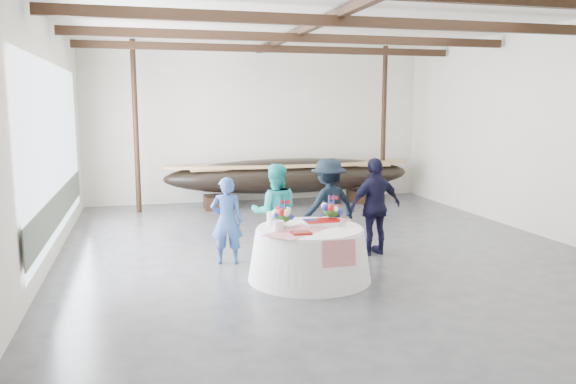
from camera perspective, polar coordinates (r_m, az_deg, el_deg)
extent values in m
cube|color=#3D3D42|center=(11.27, 3.26, -5.72)|extent=(10.00, 12.00, 0.01)
cube|color=silver|center=(16.73, -3.02, 6.84)|extent=(10.00, 0.02, 4.50)
cube|color=silver|center=(5.55, 22.81, 2.14)|extent=(10.00, 0.02, 4.50)
cube|color=silver|center=(10.52, -23.62, 4.94)|extent=(0.02, 12.00, 4.50)
cube|color=silver|center=(13.34, 24.35, 5.57)|extent=(0.02, 12.00, 4.50)
cube|color=white|center=(11.04, 3.47, 17.53)|extent=(10.00, 12.00, 0.01)
cube|color=black|center=(10.06, 5.30, 16.91)|extent=(9.80, 0.12, 0.18)
cube|color=black|center=(12.43, 1.24, 15.40)|extent=(9.80, 0.12, 0.18)
cube|color=black|center=(14.84, -1.48, 14.33)|extent=(9.80, 0.12, 0.18)
cube|color=black|center=(11.02, 3.47, 16.91)|extent=(0.15, 11.76, 0.15)
cylinder|color=black|center=(15.26, -15.21, 6.36)|extent=(0.14, 0.14, 4.50)
cylinder|color=black|center=(16.73, 9.68, 6.73)|extent=(0.14, 0.14, 4.50)
cube|color=silver|center=(11.52, -22.54, 4.03)|extent=(0.02, 7.00, 3.20)
cube|color=#596654|center=(11.65, -22.17, -1.36)|extent=(0.02, 7.00, 0.60)
cube|color=black|center=(15.60, -7.31, -1.02)|extent=(0.62, 0.80, 0.36)
cube|color=black|center=(16.67, 7.42, -0.38)|extent=(0.62, 0.80, 0.36)
ellipsoid|color=black|center=(15.91, 0.30, 1.68)|extent=(7.13, 1.43, 0.98)
cube|color=#9E7A4C|center=(15.87, 0.30, 2.63)|extent=(5.70, 0.94, 0.05)
cone|color=white|center=(9.24, 2.20, -6.31)|extent=(2.02, 2.02, 0.83)
cylinder|color=white|center=(9.14, 2.22, -3.73)|extent=(1.71, 1.71, 0.04)
cube|color=#B4121A|center=(9.13, 2.22, -3.58)|extent=(1.77, 1.63, 0.01)
cube|color=white|center=(9.30, 3.55, -3.16)|extent=(0.60, 0.40, 0.07)
cylinder|color=white|center=(8.83, -0.97, -3.47)|extent=(0.18, 0.18, 0.17)
cylinder|color=white|center=(9.28, -1.62, -2.71)|extent=(0.18, 0.18, 0.22)
cube|color=maroon|center=(8.67, 1.34, -4.18)|extent=(0.30, 0.24, 0.03)
cone|color=silver|center=(9.17, 5.55, -3.20)|extent=(0.09, 0.09, 0.12)
imported|color=#2B4B8A|center=(10.08, -6.24, -2.91)|extent=(0.63, 0.47, 1.57)
imported|color=#21AFAA|center=(10.22, -1.34, -2.10)|extent=(0.96, 0.80, 1.78)
imported|color=black|center=(10.79, 4.16, -1.42)|extent=(1.33, 0.99, 1.83)
imported|color=black|center=(10.76, 8.86, -1.46)|extent=(1.15, 0.63, 1.85)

